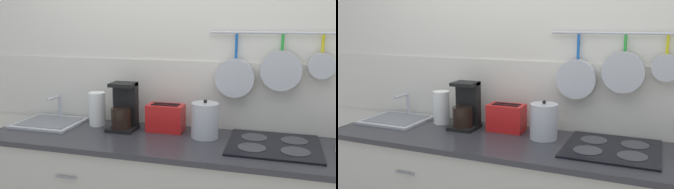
# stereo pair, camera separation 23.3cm
# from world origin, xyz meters

# --- Properties ---
(wall_back) EXTENTS (7.20, 0.15, 2.60)m
(wall_back) POSITION_xyz_m (0.00, 0.37, 1.27)
(wall_back) COLOR silver
(wall_back) RESTS_ON ground_plane
(countertop) EXTENTS (2.58, 0.66, 0.03)m
(countertop) POSITION_xyz_m (0.00, 0.00, 0.89)
(countertop) COLOR #2D2D33
(countertop) RESTS_ON cabinet_base
(sink_basin) EXTENTS (0.45, 0.40, 0.19)m
(sink_basin) POSITION_xyz_m (-1.03, 0.12, 0.92)
(sink_basin) COLOR #B7BABF
(sink_basin) RESTS_ON countertop
(paper_towel_roll) EXTENTS (0.12, 0.12, 0.24)m
(paper_towel_roll) POSITION_xyz_m (-0.67, 0.18, 1.03)
(paper_towel_roll) COLOR white
(paper_towel_roll) RESTS_ON countertop
(coffee_maker) EXTENTS (0.19, 0.19, 0.33)m
(coffee_maker) POSITION_xyz_m (-0.44, 0.13, 1.04)
(coffee_maker) COLOR black
(coffee_maker) RESTS_ON countertop
(toaster) EXTENTS (0.26, 0.14, 0.19)m
(toaster) POSITION_xyz_m (-0.15, 0.18, 1.00)
(toaster) COLOR red
(toaster) RESTS_ON countertop
(kettle) EXTENTS (0.18, 0.18, 0.25)m
(kettle) POSITION_xyz_m (0.13, 0.11, 1.02)
(kettle) COLOR #B7BABF
(kettle) RESTS_ON countertop
(cooktop) EXTENTS (0.54, 0.52, 0.01)m
(cooktop) POSITION_xyz_m (0.57, 0.06, 0.91)
(cooktop) COLOR black
(cooktop) RESTS_ON countertop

